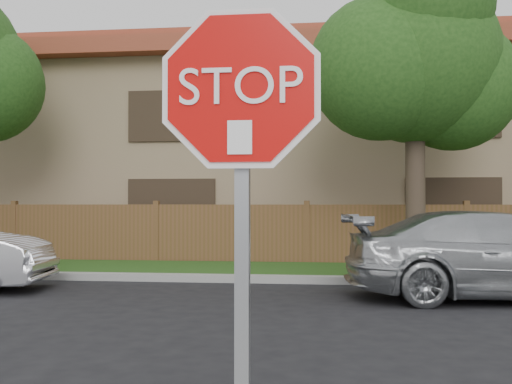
# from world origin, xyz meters

# --- Properties ---
(far_curb) EXTENTS (70.00, 0.30, 0.15)m
(far_curb) POSITION_xyz_m (0.00, 8.15, 0.07)
(far_curb) COLOR gray
(far_curb) RESTS_ON ground
(grass_strip) EXTENTS (70.00, 3.00, 0.12)m
(grass_strip) POSITION_xyz_m (0.00, 9.80, 0.06)
(grass_strip) COLOR #1E4714
(grass_strip) RESTS_ON ground
(fence) EXTENTS (70.00, 0.12, 1.60)m
(fence) POSITION_xyz_m (0.00, 11.40, 0.80)
(fence) COLOR brown
(fence) RESTS_ON ground
(apartment_building) EXTENTS (35.20, 9.20, 7.20)m
(apartment_building) POSITION_xyz_m (0.00, 17.00, 3.53)
(apartment_building) COLOR #98815E
(apartment_building) RESTS_ON ground
(tree_mid) EXTENTS (4.80, 3.90, 7.35)m
(tree_mid) POSITION_xyz_m (2.52, 9.57, 4.87)
(tree_mid) COLOR #382B21
(tree_mid) RESTS_ON ground
(stop_sign) EXTENTS (1.01, 0.13, 2.55)m
(stop_sign) POSITION_xyz_m (0.10, -1.48, 1.83)
(stop_sign) COLOR gray
(stop_sign) RESTS_ON sidewalk_near
(sedan_right) EXTENTS (5.34, 2.52, 1.50)m
(sedan_right) POSITION_xyz_m (3.40, 6.45, 0.75)
(sedan_right) COLOR #A8ACAF
(sedan_right) RESTS_ON ground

